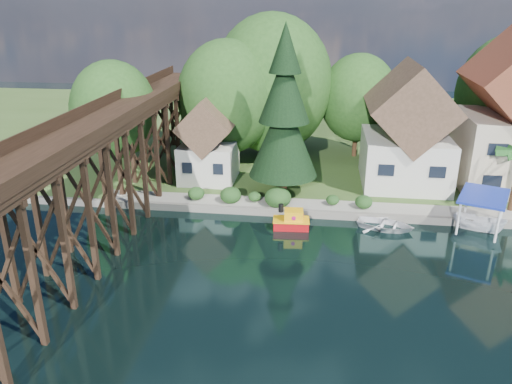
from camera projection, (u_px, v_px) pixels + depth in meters
The scene contains 13 objects.
ground at pixel (326, 268), 32.74m from camera, with size 140.00×140.00×0.00m, color black.
bank at pixel (326, 134), 64.06m from camera, with size 140.00×52.00×0.50m, color #375221.
seawall at pixel (377, 217), 39.54m from camera, with size 60.00×0.40×0.62m, color slate.
promenade at pixel (401, 210), 40.42m from camera, with size 50.00×2.60×0.06m, color gray.
trestle_bridge at pixel (115, 158), 37.51m from camera, with size 4.12×44.18×9.30m.
house_left at pixel (407, 134), 44.81m from camera, with size 7.64×8.64×11.02m.
shed at pixel (208, 146), 46.07m from camera, with size 5.09×5.40×7.85m.
bg_trees at pixel (340, 98), 49.61m from camera, with size 49.90×13.30×10.57m.
shrubs at pixel (271, 196), 41.40m from camera, with size 15.76×2.47×1.70m.
conifer at pixel (284, 116), 41.36m from camera, with size 5.86×5.86×14.42m.
tugboat at pixel (292, 221), 38.24m from camera, with size 2.86×1.70×2.01m.
boat_white_a at pixel (386, 224), 38.16m from camera, with size 3.04×4.26×0.88m, color white.
boat_canopy at pixel (481, 216), 37.43m from camera, with size 4.69×5.49×2.98m.
Camera 1 is at (-0.85, -29.04, 16.56)m, focal length 35.00 mm.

